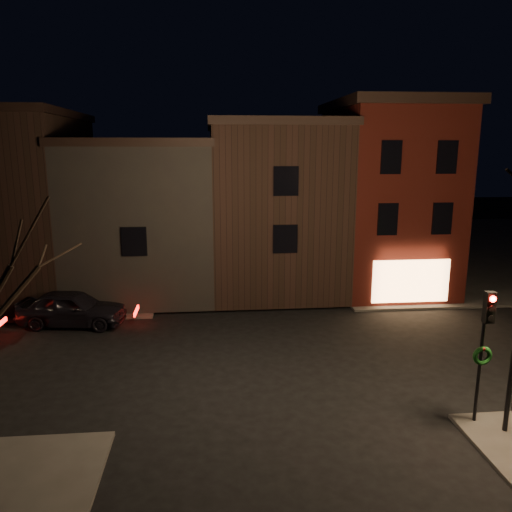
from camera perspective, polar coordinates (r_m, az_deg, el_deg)
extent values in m
plane|color=black|center=(20.08, 1.30, -11.47)|extent=(120.00, 120.00, 0.00)
cube|color=#2D2B28|center=(44.93, 24.29, 0.94)|extent=(30.00, 30.00, 0.12)
cube|color=#4B130D|center=(29.69, 14.75, 6.18)|extent=(6.00, 8.00, 10.00)
cube|color=black|center=(29.63, 15.33, 16.32)|extent=(6.50, 8.50, 0.50)
cube|color=#FFB772|center=(26.63, 17.27, -2.75)|extent=(4.00, 0.12, 2.20)
cube|color=black|center=(29.18, 1.88, 5.49)|extent=(7.00, 10.00, 9.00)
cube|color=black|center=(28.99, 1.94, 14.75)|extent=(7.30, 10.30, 0.40)
cube|color=black|center=(29.23, -12.41, 4.23)|extent=(7.50, 10.00, 8.00)
cube|color=black|center=(28.96, -12.81, 12.48)|extent=(7.80, 10.30, 0.40)
cube|color=black|center=(30.88, -26.00, 5.10)|extent=(7.00, 10.00, 9.50)
cube|color=black|center=(30.76, -26.90, 14.27)|extent=(7.30, 10.30, 0.40)
cylinder|color=black|center=(16.16, 24.27, -10.56)|extent=(0.10, 0.10, 4.00)
cube|color=black|center=(15.49, 25.11, -5.32)|extent=(0.28, 0.22, 0.90)
cylinder|color=#FF0C07|center=(15.31, 25.43, -4.45)|extent=(0.18, 0.06, 0.18)
cylinder|color=black|center=(15.39, 25.34, -5.45)|extent=(0.18, 0.06, 0.18)
cylinder|color=black|center=(15.47, 25.24, -6.44)|extent=(0.18, 0.06, 0.18)
torus|color=#0C380F|center=(16.05, 24.46, -10.34)|extent=(0.58, 0.14, 0.58)
sphere|color=#990C0C|center=(15.95, 24.56, -9.64)|extent=(0.12, 0.12, 0.12)
imported|color=black|center=(24.65, -20.28, -5.61)|extent=(5.10, 2.61, 1.66)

